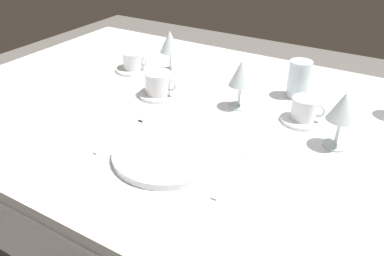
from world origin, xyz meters
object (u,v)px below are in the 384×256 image
at_px(wine_glass_left, 170,44).
at_px(wine_glass_far, 343,109).
at_px(dinner_plate, 167,153).
at_px(wine_glass_centre, 241,75).
at_px(coffee_cup_right, 134,60).
at_px(fork_outer, 126,132).
at_px(drink_tumbler, 299,79).
at_px(spoon_soup, 237,165).
at_px(coffee_cup_far, 159,83).
at_px(coffee_cup_left, 305,108).

distance_m(wine_glass_left, wine_glass_far, 0.68).
distance_m(dinner_plate, wine_glass_centre, 0.35).
relative_size(dinner_plate, wine_glass_centre, 1.81).
height_order(wine_glass_left, wine_glass_far, same).
height_order(wine_glass_centre, wine_glass_far, wine_glass_far).
relative_size(coffee_cup_right, wine_glass_far, 0.68).
height_order(fork_outer, drink_tumbler, drink_tumbler).
xyz_separation_m(wine_glass_centre, drink_tumbler, (0.13, 0.17, -0.05)).
xyz_separation_m(coffee_cup_right, wine_glass_centre, (0.46, -0.07, 0.06)).
xyz_separation_m(spoon_soup, drink_tumbler, (0.00, 0.45, 0.06)).
bearing_deg(wine_glass_centre, wine_glass_left, 158.31).
bearing_deg(coffee_cup_right, wine_glass_left, 26.65).
bearing_deg(dinner_plate, coffee_cup_right, 135.83).
bearing_deg(coffee_cup_right, wine_glass_centre, -9.19).
bearing_deg(coffee_cup_right, wine_glass_far, -10.95).
distance_m(spoon_soup, coffee_cup_far, 0.44).
bearing_deg(coffee_cup_far, wine_glass_left, 113.36).
bearing_deg(coffee_cup_left, coffee_cup_right, 174.69).
height_order(coffee_cup_far, wine_glass_left, wine_glass_left).
relative_size(dinner_plate, coffee_cup_left, 2.82).
relative_size(coffee_cup_left, coffee_cup_right, 0.93).
height_order(dinner_plate, drink_tumbler, drink_tumbler).
bearing_deg(fork_outer, coffee_cup_far, 102.86).
distance_m(dinner_plate, coffee_cup_right, 0.58).
distance_m(fork_outer, wine_glass_far, 0.56).
xyz_separation_m(coffee_cup_left, wine_glass_left, (-0.54, 0.12, 0.06)).
relative_size(coffee_cup_far, drink_tumbler, 0.92).
xyz_separation_m(coffee_cup_left, wine_glass_far, (0.11, -0.09, 0.07)).
bearing_deg(wine_glass_left, coffee_cup_right, -153.35).
xyz_separation_m(dinner_plate, fork_outer, (-0.16, 0.03, -0.01)).
height_order(spoon_soup, wine_glass_centre, wine_glass_centre).
bearing_deg(wine_glass_centre, fork_outer, -124.11).
height_order(coffee_cup_right, wine_glass_left, wine_glass_left).
bearing_deg(coffee_cup_far, wine_glass_far, -1.70).
xyz_separation_m(coffee_cup_left, coffee_cup_far, (-0.45, -0.07, 0.00)).
relative_size(wine_glass_centre, wine_glass_left, 0.98).
xyz_separation_m(spoon_soup, wine_glass_far, (0.18, 0.21, 0.11)).
height_order(coffee_cup_right, drink_tumbler, drink_tumbler).
bearing_deg(spoon_soup, wine_glass_centre, 114.00).
height_order(fork_outer, wine_glass_far, wine_glass_far).
distance_m(spoon_soup, coffee_cup_right, 0.69).
xyz_separation_m(dinner_plate, wine_glass_centre, (0.04, 0.33, 0.10)).
bearing_deg(coffee_cup_left, fork_outer, -142.03).
height_order(dinner_plate, wine_glass_centre, wine_glass_centre).
relative_size(coffee_cup_right, drink_tumbler, 0.87).
bearing_deg(dinner_plate, wine_glass_centre, 82.93).
bearing_deg(wine_glass_centre, wine_glass_far, -13.54).
xyz_separation_m(coffee_cup_right, wine_glass_left, (0.12, 0.06, 0.07)).
height_order(coffee_cup_far, wine_glass_centre, wine_glass_centre).
xyz_separation_m(spoon_soup, wine_glass_centre, (-0.13, 0.28, 0.10)).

